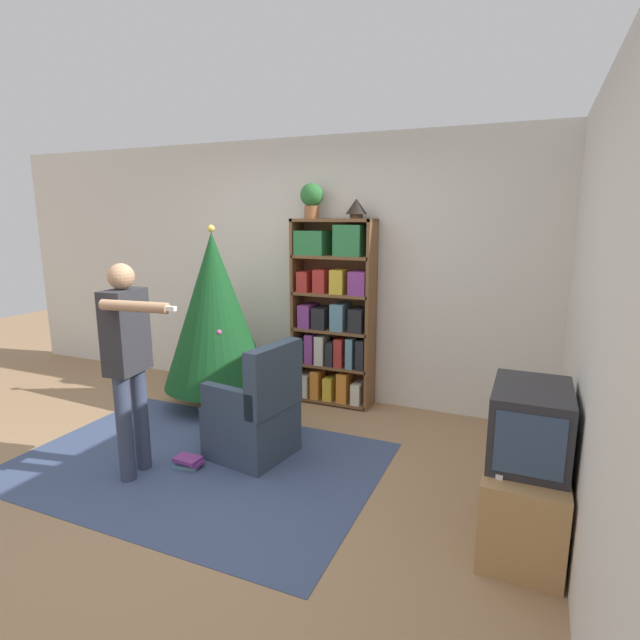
% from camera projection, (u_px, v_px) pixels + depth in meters
% --- Properties ---
extents(ground_plane, '(14.00, 14.00, 0.00)m').
position_uv_depth(ground_plane, '(205.00, 487.00, 3.45)').
color(ground_plane, '#9E7A56').
extents(wall_back, '(8.00, 0.10, 2.60)m').
position_uv_depth(wall_back, '(322.00, 271.00, 5.05)').
color(wall_back, silver).
rests_on(wall_back, ground_plane).
extents(wall_right, '(0.10, 8.00, 2.60)m').
position_uv_depth(wall_right, '(607.00, 336.00, 2.30)').
color(wall_right, silver).
rests_on(wall_right, ground_plane).
extents(area_rug, '(2.70, 1.85, 0.01)m').
position_uv_depth(area_rug, '(197.00, 463.00, 3.79)').
color(area_rug, '#3D4C70').
rests_on(area_rug, ground_plane).
extents(bookshelf, '(0.80, 0.28, 1.82)m').
position_uv_depth(bookshelf, '(333.00, 315.00, 4.87)').
color(bookshelf, brown).
rests_on(bookshelf, ground_plane).
extents(tv_stand, '(0.43, 0.82, 0.50)m').
position_uv_depth(tv_stand, '(523.00, 499.00, 2.85)').
color(tv_stand, tan).
rests_on(tv_stand, ground_plane).
extents(television, '(0.41, 0.59, 0.42)m').
position_uv_depth(television, '(530.00, 424.00, 2.75)').
color(television, '#28282D').
rests_on(television, tv_stand).
extents(game_remote, '(0.04, 0.12, 0.02)m').
position_uv_depth(game_remote, '(500.00, 473.00, 2.63)').
color(game_remote, white).
rests_on(game_remote, tv_stand).
extents(christmas_tree, '(1.02, 1.02, 1.77)m').
position_uv_depth(christmas_tree, '(215.00, 311.00, 4.76)').
color(christmas_tree, '#4C3323').
rests_on(christmas_tree, ground_plane).
extents(armchair, '(0.65, 0.64, 0.92)m').
position_uv_depth(armchair, '(256.00, 417.00, 3.85)').
color(armchair, '#334256').
rests_on(armchair, ground_plane).
extents(standing_person, '(0.66, 0.47, 1.53)m').
position_uv_depth(standing_person, '(128.00, 354.00, 3.45)').
color(standing_person, '#38425B').
rests_on(standing_person, ground_plane).
extents(potted_plant, '(0.22, 0.22, 0.33)m').
position_uv_depth(potted_plant, '(312.00, 198.00, 4.73)').
color(potted_plant, '#935B38').
rests_on(potted_plant, bookshelf).
extents(table_lamp, '(0.20, 0.20, 0.18)m').
position_uv_depth(table_lamp, '(356.00, 207.00, 4.57)').
color(table_lamp, '#473828').
rests_on(table_lamp, bookshelf).
extents(book_pile_near_tree, '(0.22, 0.18, 0.05)m').
position_uv_depth(book_pile_near_tree, '(228.00, 426.00, 4.40)').
color(book_pile_near_tree, gold).
rests_on(book_pile_near_tree, ground_plane).
extents(book_pile_by_chair, '(0.23, 0.17, 0.08)m').
position_uv_depth(book_pile_by_chair, '(188.00, 462.00, 3.73)').
color(book_pile_by_chair, '#5B899E').
rests_on(book_pile_by_chair, ground_plane).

